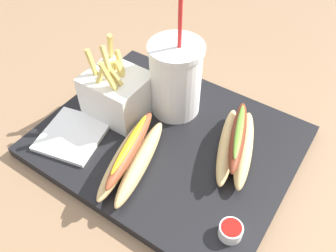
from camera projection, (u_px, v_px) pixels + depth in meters
The scene contains 9 objects.
ground_plane at pixel (168, 148), 0.65m from camera, with size 2.40×2.40×0.02m, color #8C6B4C.
food_tray at pixel (168, 141), 0.64m from camera, with size 0.44×0.36×0.02m, color black.
soda_cup at pixel (176, 79), 0.63m from camera, with size 0.10×0.10×0.23m.
fries_basket at pixel (117, 93), 0.65m from camera, with size 0.11×0.10×0.15m.
hot_dog_1 at pixel (131, 156), 0.57m from camera, with size 0.10×0.19×0.06m.
hot_dog_2 at pixel (236, 144), 0.59m from camera, with size 0.11×0.18×0.06m.
ketchup_cup_1 at pixel (231, 230), 0.50m from camera, with size 0.03×0.03×0.02m.
ketchup_cup_2 at pixel (167, 75), 0.74m from camera, with size 0.03×0.03×0.02m.
napkin_stack at pixel (73, 135), 0.63m from camera, with size 0.11×0.11×0.01m, color white.
Camera 1 is at (0.23, -0.35, 0.50)m, focal length 37.49 mm.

